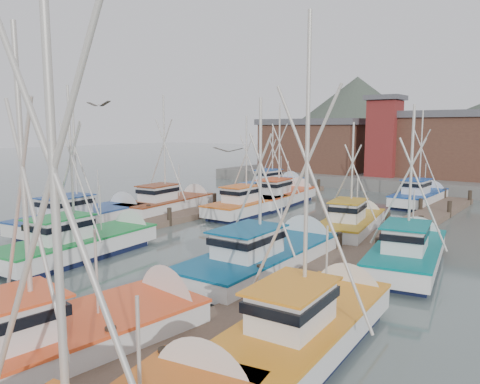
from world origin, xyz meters
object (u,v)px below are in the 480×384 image
Objects in this scene: lookout_tower at (384,135)px; boat_4 at (87,243)px; boat_1 at (63,340)px; boat_12 at (283,196)px; boat_8 at (251,205)px.

lookout_tower is 0.93× the size of boat_4.
boat_1 reaches higher than boat_12.
boat_4 is at bearing -95.20° from boat_12.
boat_1 is 1.18× the size of boat_8.
boat_4 is 1.06× the size of boat_8.
lookout_tower reaches higher than boat_8.
lookout_tower is 43.37m from boat_1.
lookout_tower is at bearing 105.65° from boat_1.
boat_1 is at bearing -69.46° from boat_8.
boat_12 is (-0.59, 5.38, 0.00)m from boat_8.
boat_1 is at bearing -81.09° from lookout_tower.
boat_12 is (-2.74, -15.97, -4.87)m from lookout_tower.
boat_4 reaches higher than boat_8.
boat_1 is 22.99m from boat_8.
boat_1 is 11.21m from boat_4.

